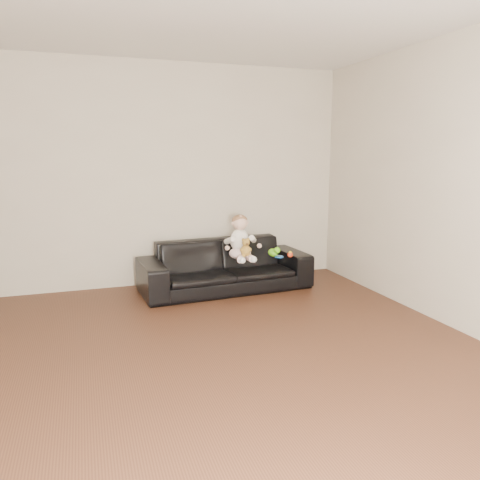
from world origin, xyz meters
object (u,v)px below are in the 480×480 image
object	(u,v)px
teddy_bear	(246,248)
toy_blue_disc	(279,257)
sofa	(225,266)
toy_green	(273,252)
toy_rattle	(290,255)
baby	(240,240)

from	to	relation	value
teddy_bear	toy_blue_disc	world-z (taller)	teddy_bear
sofa	toy_green	xyz separation A→B (m)	(0.56, -0.10, 0.14)
toy_rattle	toy_blue_disc	size ratio (longest dim) A/B	0.65
teddy_bear	toy_green	size ratio (longest dim) A/B	1.48
toy_blue_disc	sofa	bearing A→B (deg)	165.19
sofa	toy_blue_disc	size ratio (longest dim) A/B	18.96
sofa	toy_blue_disc	world-z (taller)	sofa
baby	toy_rattle	distance (m)	0.61
toy_blue_disc	toy_green	bearing A→B (deg)	127.81
toy_green	toy_rattle	world-z (taller)	toy_green
baby	toy_blue_disc	world-z (taller)	baby
baby	toy_blue_disc	distance (m)	0.51
sofa	toy_green	size ratio (longest dim) A/B	14.08
baby	toy_green	bearing A→B (deg)	10.33
sofa	baby	bearing A→B (deg)	-38.90
toy_green	toy_blue_disc	xyz separation A→B (m)	(0.05, -0.06, -0.04)
sofa	toy_rattle	size ratio (longest dim) A/B	29.33
teddy_bear	toy_rattle	bearing A→B (deg)	22.21
sofa	teddy_bear	bearing A→B (deg)	-61.88
teddy_bear	toy_green	bearing A→B (deg)	39.88
baby	toy_blue_disc	bearing A→B (deg)	2.15
toy_green	toy_rattle	size ratio (longest dim) A/B	2.08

